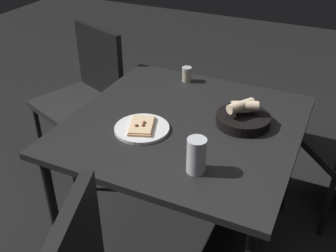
# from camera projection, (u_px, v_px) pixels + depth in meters

# --- Properties ---
(ground) EXTENTS (8.00, 8.00, 0.00)m
(ground) POSITION_uv_depth(u_px,v_px,m) (181.00, 235.00, 2.14)
(ground) COLOR black
(dining_table) EXTENTS (0.99, 0.99, 0.71)m
(dining_table) POSITION_uv_depth(u_px,v_px,m) (184.00, 134.00, 1.79)
(dining_table) COLOR black
(dining_table) RESTS_ON ground
(pizza_plate) EXTENTS (0.24, 0.24, 0.04)m
(pizza_plate) POSITION_uv_depth(u_px,v_px,m) (142.00, 128.00, 1.70)
(pizza_plate) COLOR white
(pizza_plate) RESTS_ON dining_table
(bread_basket) EXTENTS (0.24, 0.24, 0.11)m
(bread_basket) POSITION_uv_depth(u_px,v_px,m) (243.00, 118.00, 1.73)
(bread_basket) COLOR black
(bread_basket) RESTS_ON dining_table
(beer_glass) EXTENTS (0.07, 0.07, 0.14)m
(beer_glass) POSITION_uv_depth(u_px,v_px,m) (196.00, 157.00, 1.43)
(beer_glass) COLOR silver
(beer_glass) RESTS_ON dining_table
(pepper_shaker) EXTENTS (0.05, 0.05, 0.08)m
(pepper_shaker) POSITION_uv_depth(u_px,v_px,m) (187.00, 75.00, 2.10)
(pepper_shaker) COLOR #BFB299
(pepper_shaker) RESTS_ON dining_table
(chair_spare) EXTENTS (0.57, 0.57, 0.89)m
(chair_spare) POSITION_uv_depth(u_px,v_px,m) (86.00, 90.00, 2.47)
(chair_spare) COLOR black
(chair_spare) RESTS_ON ground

